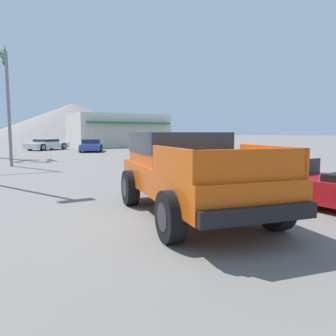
{
  "coord_description": "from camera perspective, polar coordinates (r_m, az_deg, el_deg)",
  "views": [
    {
      "loc": [
        -3.93,
        -5.98,
        1.78
      ],
      "look_at": [
        0.08,
        0.65,
        0.93
      ],
      "focal_mm": 35.0,
      "sensor_mm": 36.0,
      "label": 1
    }
  ],
  "objects": [
    {
      "name": "parked_car_blue",
      "position": [
        31.36,
        -13.23,
        3.89
      ],
      "size": [
        3.25,
        4.61,
        1.15
      ],
      "rotation": [
        0.0,
        0.0,
        2.76
      ],
      "color": "#334C9E",
      "rests_on": "ground_plane"
    },
    {
      "name": "parked_car_white",
      "position": [
        35.56,
        -20.33,
        3.92
      ],
      "size": [
        4.8,
        4.02,
        1.12
      ],
      "rotation": [
        0.0,
        0.0,
        5.3
      ],
      "color": "white",
      "rests_on": "ground_plane"
    },
    {
      "name": "red_convertible_car",
      "position": [
        8.94,
        24.86,
        -3.03
      ],
      "size": [
        2.07,
        4.32,
        1.09
      ],
      "rotation": [
        0.0,
        0.0,
        0.05
      ],
      "color": "#B21419",
      "rests_on": "ground_plane"
    },
    {
      "name": "storefront_building",
      "position": [
        42.56,
        -8.6,
        6.48
      ],
      "size": [
        11.69,
        7.41,
        4.02
      ],
      "color": "beige",
      "rests_on": "ground_plane"
    },
    {
      "name": "ground_plane",
      "position": [
        7.37,
        2.12,
        -7.75
      ],
      "size": [
        320.0,
        320.0,
        0.0
      ],
      "primitive_type": "plane",
      "color": "slate"
    },
    {
      "name": "orange_pickup_truck",
      "position": [
        7.28,
        3.17,
        0.29
      ],
      "size": [
        3.06,
        5.31,
        1.78
      ],
      "rotation": [
        0.0,
        0.0,
        -0.21
      ],
      "color": "#CC4C0C",
      "rests_on": "ground_plane"
    }
  ]
}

